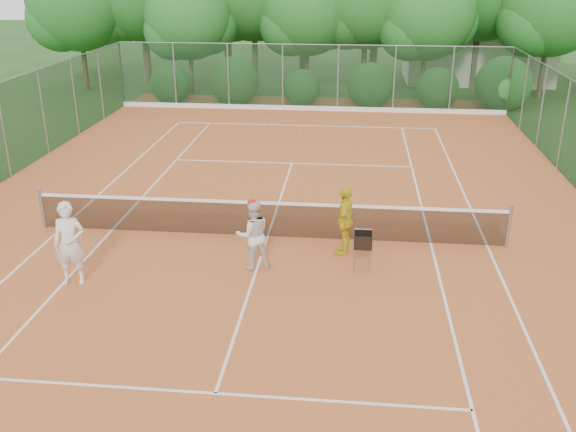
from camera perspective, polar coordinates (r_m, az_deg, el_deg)
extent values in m
plane|color=#224518|center=(16.39, -1.83, -1.93)|extent=(120.00, 120.00, 0.00)
cube|color=#C0602C|center=(16.39, -1.83, -1.90)|extent=(18.00, 36.00, 0.02)
cube|color=beige|center=(39.80, 16.38, 13.62)|extent=(8.00, 5.00, 3.00)
cylinder|color=gray|center=(17.93, -21.01, 0.66)|extent=(0.10, 0.10, 1.10)
cylinder|color=gray|center=(16.50, 19.03, -0.87)|extent=(0.10, 0.10, 1.10)
cube|color=black|center=(16.21, -1.85, -0.38)|extent=(11.87, 0.03, 0.86)
cube|color=white|center=(16.04, -1.87, 1.16)|extent=(11.87, 0.04, 0.07)
imported|color=silver|center=(14.51, -18.84, -2.33)|extent=(0.75, 0.56, 1.87)
imported|color=silver|center=(14.48, -3.15, -1.67)|extent=(0.97, 0.87, 1.63)
ellipsoid|color=#B0171A|center=(14.19, -3.21, 1.21)|extent=(0.22, 0.22, 0.14)
imported|color=gold|center=(15.22, 5.10, -0.40)|extent=(0.55, 1.04, 1.69)
cylinder|color=gray|center=(14.52, 5.92, -4.00)|extent=(0.02, 0.02, 0.57)
cylinder|color=gray|center=(14.85, 7.28, -3.47)|extent=(0.02, 0.02, 0.57)
cube|color=black|center=(14.50, 6.69, -2.14)|extent=(0.39, 0.39, 0.33)
sphere|color=yellow|center=(27.22, -2.12, 7.90)|extent=(0.07, 0.07, 0.07)
sphere|color=#C7DE33|center=(26.49, 1.09, 7.51)|extent=(0.07, 0.07, 0.07)
sphere|color=gold|center=(26.01, 9.45, 6.95)|extent=(0.07, 0.07, 0.07)
cube|color=white|center=(27.62, 1.48, 8.05)|extent=(11.03, 0.06, 0.01)
cube|color=white|center=(17.92, -19.49, -1.02)|extent=(0.06, 23.77, 0.01)
cube|color=white|center=(16.61, 17.29, -2.56)|extent=(0.06, 23.77, 0.01)
cube|color=white|center=(17.39, -15.38, -1.23)|extent=(0.06, 23.77, 0.01)
cube|color=white|center=(16.38, 12.58, -2.41)|extent=(0.06, 23.77, 0.01)
cube|color=white|center=(22.35, 0.36, 4.71)|extent=(8.23, 0.06, 0.01)
cube|color=white|center=(10.92, -6.47, -15.40)|extent=(8.23, 0.06, 0.01)
cube|color=white|center=(16.39, -1.83, -1.86)|extent=(0.06, 12.80, 0.01)
cube|color=#19381E|center=(30.36, 1.99, 12.19)|extent=(18.00, 0.02, 3.00)
cylinder|color=gray|center=(32.25, -14.55, 12.09)|extent=(0.07, 0.07, 3.00)
cylinder|color=gray|center=(31.07, 19.12, 11.25)|extent=(0.07, 0.07, 3.00)
cylinder|color=gray|center=(32.25, -14.55, 12.09)|extent=(0.07, 0.07, 3.00)
cylinder|color=gray|center=(31.07, 19.12, 11.25)|extent=(0.07, 0.07, 3.00)
cylinder|color=brown|center=(37.17, -17.71, 13.54)|extent=(0.26, 0.26, 3.75)
sphere|color=#226220|center=(36.92, -18.22, 17.78)|extent=(5.25, 5.25, 5.25)
cylinder|color=brown|center=(37.47, -12.51, 14.59)|extent=(0.30, 0.30, 4.40)
cylinder|color=brown|center=(34.81, -8.62, 13.34)|extent=(0.22, 0.22, 3.20)
sphere|color=#226220|center=(34.55, -8.85, 17.22)|extent=(4.48, 4.48, 4.48)
cylinder|color=brown|center=(36.55, -2.97, 14.97)|extent=(0.31, 0.31, 4.50)
cylinder|color=brown|center=(34.80, 1.69, 13.81)|extent=(0.24, 0.24, 3.50)
sphere|color=#226220|center=(34.53, 1.74, 18.07)|extent=(4.90, 4.90, 4.90)
cylinder|color=brown|center=(35.16, 6.80, 14.25)|extent=(0.28, 0.28, 4.10)
cylinder|color=brown|center=(34.19, 11.95, 13.14)|extent=(0.23, 0.23, 3.40)
sphere|color=#226220|center=(33.92, 12.29, 17.33)|extent=(4.76, 4.76, 4.76)
cylinder|color=brown|center=(37.17, 16.38, 14.38)|extent=(0.32, 0.32, 4.65)
cylinder|color=brown|center=(35.65, 21.78, 12.76)|extent=(0.26, 0.26, 3.80)
sphere|color=#226220|center=(35.39, 22.44, 17.23)|extent=(5.32, 5.32, 5.32)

